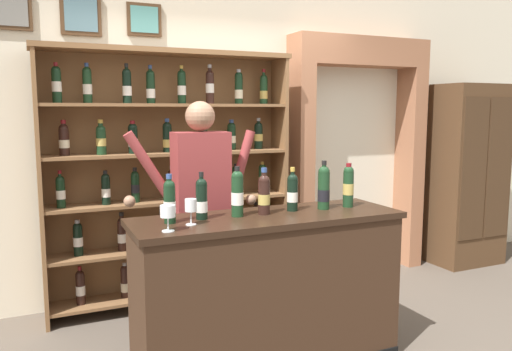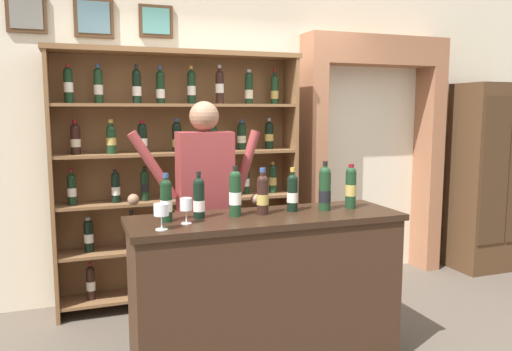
{
  "view_description": "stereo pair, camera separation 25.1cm",
  "coord_description": "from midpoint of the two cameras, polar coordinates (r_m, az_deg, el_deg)",
  "views": [
    {
      "loc": [
        -1.51,
        -2.82,
        1.67
      ],
      "look_at": [
        -0.17,
        0.17,
        1.24
      ],
      "focal_mm": 35.31,
      "sensor_mm": 36.0,
      "label": 1
    },
    {
      "loc": [
        -1.28,
        -2.91,
        1.67
      ],
      "look_at": [
        -0.17,
        0.17,
        1.24
      ],
      "focal_mm": 35.31,
      "sensor_mm": 36.0,
      "label": 2
    }
  ],
  "objects": [
    {
      "name": "wine_glass_right",
      "position": [
        2.94,
        -5.51,
        -3.46
      ],
      "size": [
        0.07,
        0.07,
        0.15
      ],
      "color": "silver",
      "rests_on": "tasting_counter"
    },
    {
      "name": "archway_doorway",
      "position": [
        5.25,
        13.89,
        3.76
      ],
      "size": [
        1.49,
        0.45,
        2.37
      ],
      "color": "#9E6647",
      "rests_on": "ground"
    },
    {
      "name": "tasting_bottle_brunello",
      "position": [
        3.3,
        6.32,
        -1.88
      ],
      "size": [
        0.07,
        0.07,
        0.29
      ],
      "color": "black",
      "rests_on": "tasting_counter"
    },
    {
      "name": "shopkeeper",
      "position": [
        3.67,
        -3.88,
        -1.99
      ],
      "size": [
        0.98,
        0.22,
        1.73
      ],
      "color": "#2D3347",
      "rests_on": "ground"
    },
    {
      "name": "wine_glass_spare",
      "position": [
        2.81,
        -8.19,
        -4.05
      ],
      "size": [
        0.08,
        0.08,
        0.15
      ],
      "color": "silver",
      "rests_on": "tasting_counter"
    },
    {
      "name": "side_cabinet",
      "position": [
        5.83,
        26.11,
        -0.18
      ],
      "size": [
        0.75,
        0.49,
        1.93
      ],
      "color": "#4C331E",
      "rests_on": "ground"
    },
    {
      "name": "tasting_counter",
      "position": [
        3.33,
        3.38,
        -13.05
      ],
      "size": [
        1.74,
        0.57,
        1.0
      ],
      "color": "#382316",
      "rests_on": "ground"
    },
    {
      "name": "wine_shelf",
      "position": [
        4.32,
        -7.06,
        0.56
      ],
      "size": [
        2.09,
        0.34,
        2.15
      ],
      "color": "brown",
      "rests_on": "ground"
    },
    {
      "name": "tasting_bottle_prosecco",
      "position": [
        3.01,
        -7.81,
        -2.72
      ],
      "size": [
        0.07,
        0.07,
        0.29
      ],
      "color": "black",
      "rests_on": "tasting_counter"
    },
    {
      "name": "tasting_bottle_vin_santo",
      "position": [
        3.47,
        12.74,
        -1.24
      ],
      "size": [
        0.07,
        0.07,
        0.3
      ],
      "color": "#19381E",
      "rests_on": "tasting_counter"
    },
    {
      "name": "tasting_bottle_super_tuscan",
      "position": [
        3.13,
        -0.09,
        -1.97
      ],
      "size": [
        0.08,
        0.08,
        0.32
      ],
      "color": "#19381E",
      "rests_on": "tasting_counter"
    },
    {
      "name": "tasting_bottle_chianti",
      "position": [
        3.08,
        -4.18,
        -2.56
      ],
      "size": [
        0.07,
        0.07,
        0.29
      ],
      "color": "black",
      "rests_on": "tasting_counter"
    },
    {
      "name": "tasting_bottle_rosso",
      "position": [
        3.37,
        9.92,
        -1.45
      ],
      "size": [
        0.08,
        0.08,
        0.33
      ],
      "color": "#19381E",
      "rests_on": "tasting_counter"
    },
    {
      "name": "tasting_bottle_grappa",
      "position": [
        3.19,
        3.01,
        -2.07
      ],
      "size": [
        0.08,
        0.08,
        0.3
      ],
      "color": "black",
      "rests_on": "tasting_counter"
    },
    {
      "name": "back_wall",
      "position": [
        4.7,
        -2.5,
        5.67
      ],
      "size": [
        12.0,
        0.19,
        3.04
      ],
      "color": "beige",
      "rests_on": "ground"
    }
  ]
}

